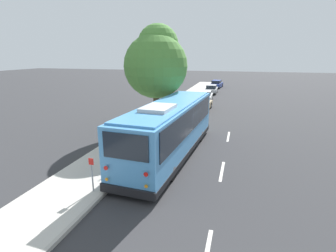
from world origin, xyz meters
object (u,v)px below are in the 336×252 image
parked_sedan_tan (201,105)px  parked_sedan_blue (217,84)px  street_tree (156,62)px  sign_post_far (116,159)px  parked_sedan_white (205,96)px  parked_sedan_silver (211,89)px  sign_post_near (92,174)px  shuttle_bus (170,127)px

parked_sedan_tan → parked_sedan_blue: (19.97, 0.29, 0.02)m
parked_sedan_blue → street_tree: street_tree is taller
street_tree → sign_post_far: (-7.83, -0.43, -4.47)m
parked_sedan_white → parked_sedan_silver: parked_sedan_silver is taller
parked_sedan_tan → sign_post_near: 18.55m
shuttle_bus → parked_sedan_tan: bearing=4.8°
parked_sedan_silver → parked_sedan_blue: parked_sedan_blue is taller
parked_sedan_silver → street_tree: street_tree is taller
shuttle_bus → sign_post_far: shuttle_bus is taller
parked_sedan_tan → parked_sedan_blue: 19.97m
parked_sedan_blue → sign_post_far: (-36.25, 1.47, 0.10)m
shuttle_bus → parked_sedan_blue: shuttle_bus is taller
sign_post_far → sign_post_near: bearing=180.0°
parked_sedan_white → street_tree: street_tree is taller
parked_sedan_white → sign_post_far: size_ratio=3.79×
shuttle_bus → parked_sedan_blue: (33.27, 0.50, -1.13)m
parked_sedan_blue → sign_post_far: bearing=-177.4°
parked_sedan_silver → sign_post_far: size_ratio=3.89×
shuttle_bus → parked_sedan_white: 19.07m
street_tree → sign_post_near: bearing=-177.6°
shuttle_bus → sign_post_near: bearing=163.0°
parked_sedan_silver → sign_post_far: 29.02m
parked_sedan_tan → street_tree: (-8.44, 2.18, 4.59)m
sign_post_near → parked_sedan_white: bearing=-3.3°
parked_sedan_blue → parked_sedan_white: bearing=-175.3°
parked_sedan_white → sign_post_near: size_ratio=2.89×
parked_sedan_blue → sign_post_far: 36.27m
shuttle_bus → street_tree: bearing=30.1°
sign_post_far → parked_sedan_white: bearing=-3.6°
parked_sedan_blue → sign_post_near: bearing=-177.2°
street_tree → sign_post_far: size_ratio=6.86×
street_tree → parked_sedan_silver: bearing=-4.9°
shuttle_bus → parked_sedan_blue: size_ratio=2.32×
parked_sedan_white → parked_sedan_silver: bearing=-2.4°
parked_sedan_white → parked_sedan_blue: (14.24, -0.08, 0.02)m
shuttle_bus → parked_sedan_tan: (13.30, 0.21, -1.15)m
shuttle_bus → sign_post_far: (-2.98, 1.97, -1.03)m
parked_sedan_blue → sign_post_near: 38.46m
shuttle_bus → parked_sedan_white: (19.03, 0.58, -1.15)m
shuttle_bus → parked_sedan_tan: size_ratio=2.46×
parked_sedan_white → sign_post_near: (-24.19, 1.39, 0.32)m
parked_sedan_tan → parked_sedan_silver: parked_sedan_silver is taller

